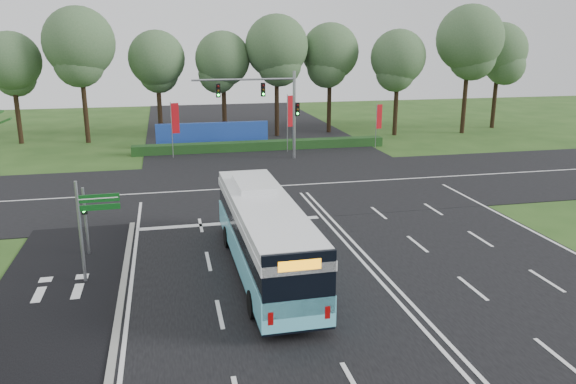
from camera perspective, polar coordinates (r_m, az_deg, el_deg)
The scene contains 15 objects.
ground at distance 26.32m, azimuth 6.45°, elevation -5.91°, with size 120.00×120.00×0.00m, color #264818.
road_main at distance 26.32m, azimuth 6.45°, elevation -5.87°, with size 20.00×120.00×0.04m, color black.
road_cross at distance 37.31m, azimuth 0.56°, elevation 0.67°, with size 120.00×14.00×0.05m, color black.
bike_path at distance 22.72m, azimuth -22.71°, elevation -10.59°, with size 5.00×18.00×0.06m, color black.
kerb_strip at distance 22.36m, azimuth -16.58°, elevation -10.33°, with size 0.25×18.00×0.12m, color gray.
city_bus at distance 23.14m, azimuth -2.40°, elevation -4.38°, with size 2.66×11.78×3.37m.
pedestrian_signal at distance 26.62m, azimuth -19.88°, elevation -2.58°, with size 0.29×0.41×3.15m.
street_sign at distance 23.39m, azimuth -19.60°, elevation -2.64°, with size 1.64×0.15×4.21m.
banner_flag_left at distance 46.44m, azimuth -11.47°, elevation 7.02°, with size 0.67×0.18×4.56m.
banner_flag_mid at distance 47.94m, azimuth 0.19°, elevation 7.84°, with size 0.69×0.31×4.92m.
banner_flag_right at distance 50.25m, azimuth 9.18°, elevation 7.33°, with size 0.58×0.16×3.97m.
traffic_light_gantry at distance 44.71m, azimuth -1.63°, elevation 9.18°, with size 8.41×0.28×7.00m.
hedge at distance 49.20m, azimuth -2.71°, elevation 4.72°, with size 22.00×1.20×0.80m, color #163914.
blue_hoarding at distance 51.03m, azimuth -7.66°, elevation 5.79°, with size 10.00×0.30×2.20m, color #1E41A3.
eucalyptus_row at distance 55.83m, azimuth 0.23°, elevation 14.23°, with size 53.54×9.80×12.73m.
Camera 1 is at (-8.10, -23.15, 9.54)m, focal length 35.00 mm.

